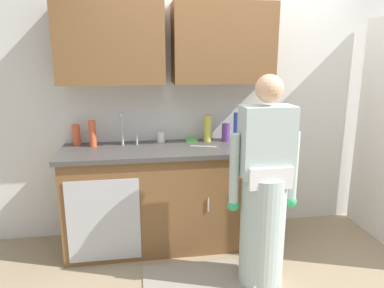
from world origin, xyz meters
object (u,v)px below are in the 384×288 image
Objects in this scene: bottle_cleaner_spray at (76,135)px; bottle_water_short at (226,132)px; bottle_dish_liquid at (236,126)px; bottle_water_tall at (92,133)px; cup_by_sink at (161,137)px; person_at_sink at (264,199)px; sponge at (192,140)px; sink at (127,150)px; bottle_soap at (207,128)px; knife_on_counter at (204,146)px.

bottle_cleaner_spray is 1.41m from bottle_water_short.
bottle_dish_liquid reaches higher than bottle_water_tall.
cup_by_sink is at bearing 178.32° from bottle_dish_liquid.
person_at_sink reaches higher than sponge.
sink is at bearing 144.31° from person_at_sink.
sink reaches higher than bottle_water_tall.
bottle_soap is at bearing -1.71° from bottle_cleaner_spray.
sponge is (-0.33, 0.03, -0.07)m from bottle_water_short.
bottle_water_tall is 1.00× the size of knife_on_counter.
sponge is at bearing -54.42° from knife_on_counter.
sponge is (-0.41, 0.92, 0.26)m from person_at_sink.
bottle_water_short is at bearing -4.35° from bottle_soap.
cup_by_sink is (-0.63, 0.05, -0.04)m from bottle_water_short.
cup_by_sink is at bearing 6.22° from bottle_water_tall.
sink is at bearing -162.73° from sponge.
bottle_cleaner_spray is 0.81× the size of knife_on_counter.
knife_on_counter is at bearing -110.53° from bottle_soap.
bottle_dish_liquid is 1.59× the size of bottle_water_short.
sink is 5.12× the size of cup_by_sink.
bottle_water_tall is at bearing 146.62° from person_at_sink.
bottle_dish_liquid reaches higher than bottle_water_short.
bottle_dish_liquid is 0.12m from bottle_water_short.
sponge reaches higher than knife_on_counter.
bottle_water_short is at bearing -4.24° from cup_by_sink.
bottle_soap is at bearing -177.77° from bottle_dish_liquid.
sink is at bearing -24.68° from bottle_water_tall.
knife_on_counter is at bearing -2.55° from sink.
bottle_water_tall is 2.45× the size of cup_by_sink.
bottle_water_tall is 0.63m from cup_by_sink.
bottle_water_short is (-0.11, -0.03, -0.05)m from bottle_dish_liquid.
bottle_water_short is 1.54× the size of sponge.
bottle_water_tall is at bearing 6.91° from knife_on_counter.
bottle_cleaner_spray is 0.71× the size of bottle_dish_liquid.
sink is 0.69m from knife_on_counter.
bottle_water_short is at bearing 9.64° from sink.
cup_by_sink is at bearing 126.71° from person_at_sink.
sink is 0.97m from bottle_water_short.
bottle_soap reaches higher than sponge.
sink is at bearing -170.36° from bottle_water_short.
bottle_soap is at bearing -4.20° from cup_by_sink.
bottle_dish_liquid is 0.46m from sponge.
knife_on_counter is (1.15, -0.24, -0.09)m from bottle_cleaner_spray.
person_at_sink is at bearing -33.38° from bottle_water_tall.
bottle_cleaner_spray is 1.14× the size of bottle_water_short.
sink is 2.94× the size of bottle_water_short.
bottle_soap is (-0.29, -0.01, -0.01)m from bottle_dish_liquid.
bottle_dish_liquid reaches higher than bottle_cleaner_spray.
person_at_sink reaches higher than cup_by_sink.
sink is at bearing -170.01° from bottle_dish_liquid.
knife_on_counter is at bearing 115.18° from person_at_sink.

